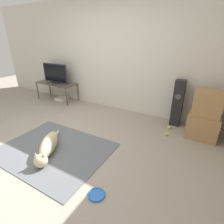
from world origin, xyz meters
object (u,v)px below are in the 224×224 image
cardboard_box_lower (202,126)px  game_console (61,99)px  frisbee (96,195)px  tennis_ball_by_boxes (169,127)px  floor_speaker (178,103)px  tv_stand (56,85)px  dog (48,146)px  cardboard_box_upper (208,103)px  tennis_ball_near_speaker (167,134)px  tv (55,74)px

cardboard_box_lower → game_console: cardboard_box_lower is taller
frisbee → tennis_ball_by_boxes: 2.09m
cardboard_box_lower → floor_speaker: (-0.52, 0.26, 0.25)m
floor_speaker → game_console: size_ratio=3.14×
frisbee → cardboard_box_lower: size_ratio=0.40×
tv_stand → game_console: 0.43m
frisbee → floor_speaker: (0.41, 2.33, 0.46)m
frisbee → dog: bearing=165.8°
frisbee → cardboard_box_lower: bearing=65.7°
floor_speaker → tv_stand: bearing=-178.1°
floor_speaker → game_console: bearing=-178.5°
frisbee → cardboard_box_lower: 2.28m
cardboard_box_upper → tennis_ball_by_boxes: cardboard_box_upper is taller
cardboard_box_upper → tennis_ball_by_boxes: (-0.58, -0.01, -0.63)m
cardboard_box_lower → game_console: 3.73m
frisbee → tennis_ball_near_speaker: bearing=77.7°
dog → cardboard_box_lower: 2.72m
tv → dog: bearing=-47.6°
tv → tennis_ball_by_boxes: tv is taller
cardboard_box_lower → game_console: (-3.73, 0.18, -0.19)m
tennis_ball_near_speaker → dog: bearing=-135.2°
dog → tv_stand: size_ratio=0.76×
tennis_ball_by_boxes → game_console: game_console is taller
tv → game_console: size_ratio=2.81×
floor_speaker → tv_stand: 3.30m
frisbee → floor_speaker: bearing=80.0°
game_console → tv_stand: bearing=-165.4°
tv → tennis_ball_by_boxes: bearing=-2.8°
cardboard_box_upper → tv_stand: cardboard_box_upper is taller
cardboard_box_upper → tv: tv is taller
dog → floor_speaker: size_ratio=0.95×
tv_stand → game_console: (0.10, 0.03, -0.41)m
tennis_ball_by_boxes → tv: bearing=177.2°
tv_stand → tennis_ball_by_boxes: (3.25, -0.16, -0.42)m
cardboard_box_lower → tv: bearing=177.7°
tennis_ball_by_boxes → game_console: (-3.15, 0.18, 0.00)m
dog → tennis_ball_near_speaker: dog is taller
cardboard_box_lower → tennis_ball_by_boxes: 0.61m
tennis_ball_by_boxes → frisbee: bearing=-99.9°
tennis_ball_near_speaker → tv: bearing=172.4°
tv_stand → tennis_ball_by_boxes: tv_stand is taller
floor_speaker → cardboard_box_upper: bearing=-26.2°
cardboard_box_lower → frisbee: bearing=-114.3°
tennis_ball_by_boxes → cardboard_box_upper: bearing=0.9°
cardboard_box_upper → tv_stand: bearing=177.8°
floor_speaker → tv_stand: size_ratio=0.80×
cardboard_box_upper → tv: size_ratio=0.53×
tv → frisbee: bearing=-37.6°
frisbee → floor_speaker: size_ratio=0.22×
tv_stand → cardboard_box_upper: bearing=-2.2°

